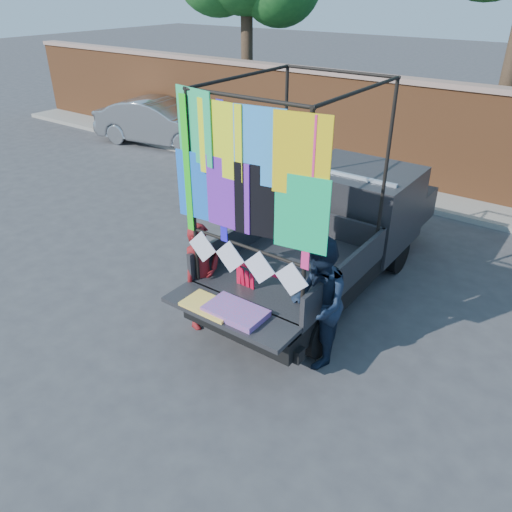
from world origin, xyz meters
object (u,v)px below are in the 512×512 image
Objects in this scene: sedan at (160,122)px; woman at (202,276)px; man at (318,303)px; pickup_truck at (341,227)px.

woman is (7.43, -6.44, 0.14)m from sedan.
man is (1.75, 0.27, 0.09)m from woman.
sedan is at bearing 60.16° from woman.
sedan is 11.07m from man.
sedan is 2.53× the size of woman.
man is (9.19, -6.17, 0.22)m from sedan.
sedan is (-8.33, 3.86, -0.19)m from pickup_truck.
sedan is 9.83m from woman.
man is at bearing -70.22° from woman.
pickup_truck is at bearing 165.64° from man.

